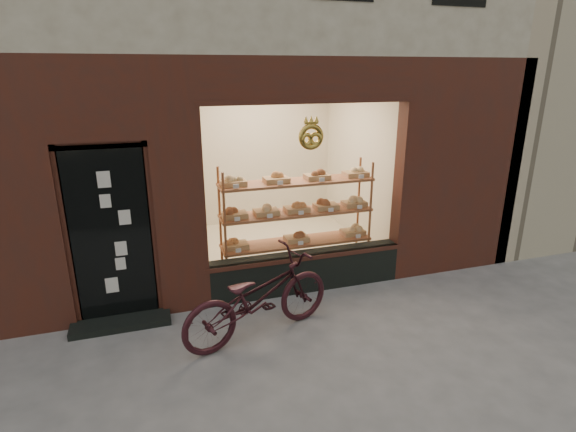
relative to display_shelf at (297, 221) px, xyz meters
name	(u,v)px	position (x,y,z in m)	size (l,w,h in m)	color
ground	(338,394)	(-0.45, -2.55, -0.87)	(90.00, 90.00, 0.00)	#58585A
display_shelf	(297,221)	(0.00, 0.00, 0.00)	(2.20, 0.45, 1.70)	brown
bicycle	(258,297)	(-0.91, -1.34, -0.38)	(0.66, 1.88, 0.99)	black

